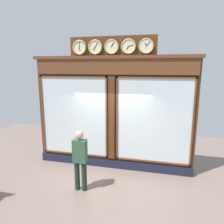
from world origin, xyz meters
The scene contains 2 objects.
shop_facade centered at (0.00, -0.12, 1.87)m, with size 5.25×0.42×4.22m.
pedestrian centered at (0.51, 1.50, 0.93)m, with size 0.37×0.24×1.69m.
Camera 1 is at (-1.59, 6.46, 3.31)m, focal length 34.22 mm.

